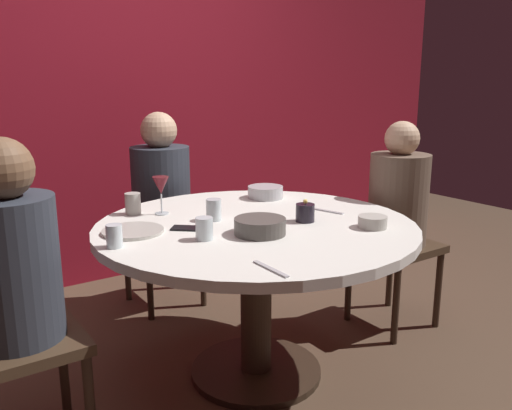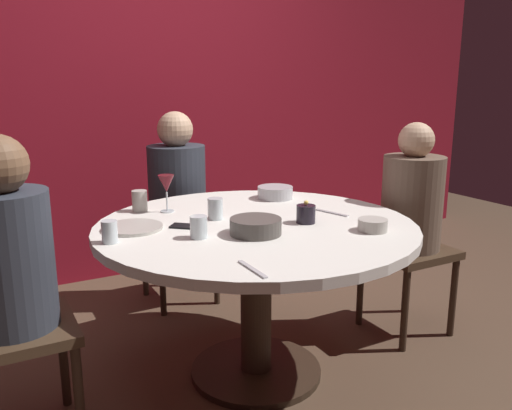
% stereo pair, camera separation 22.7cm
% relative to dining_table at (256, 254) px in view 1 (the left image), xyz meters
% --- Properties ---
extents(ground_plane, '(8.00, 8.00, 0.00)m').
position_rel_dining_table_xyz_m(ground_plane, '(0.00, 0.00, -0.58)').
color(ground_plane, '#4C3828').
extents(back_wall, '(6.00, 0.10, 2.60)m').
position_rel_dining_table_xyz_m(back_wall, '(0.00, 1.62, 0.72)').
color(back_wall, maroon).
rests_on(back_wall, ground).
extents(dining_table, '(1.39, 1.39, 0.72)m').
position_rel_dining_table_xyz_m(dining_table, '(0.00, 0.00, 0.00)').
color(dining_table, silver).
rests_on(dining_table, ground).
extents(seated_diner_left, '(0.40, 0.40, 1.16)m').
position_rel_dining_table_xyz_m(seated_diner_left, '(-0.98, 0.00, 0.13)').
color(seated_diner_left, '#3F2D1E').
rests_on(seated_diner_left, ground).
extents(seated_diner_back, '(0.40, 0.40, 1.15)m').
position_rel_dining_table_xyz_m(seated_diner_back, '(0.00, 0.97, 0.13)').
color(seated_diner_back, '#3F2D1E').
rests_on(seated_diner_back, ground).
extents(seated_diner_right, '(0.40, 0.40, 1.12)m').
position_rel_dining_table_xyz_m(seated_diner_right, '(0.92, 0.00, 0.11)').
color(seated_diner_right, '#3F2D1E').
rests_on(seated_diner_right, ground).
extents(candle_holder, '(0.08, 0.08, 0.10)m').
position_rel_dining_table_xyz_m(candle_holder, '(0.19, -0.10, 0.18)').
color(candle_holder, black).
rests_on(candle_holder, dining_table).
extents(wine_glass, '(0.08, 0.08, 0.18)m').
position_rel_dining_table_xyz_m(wine_glass, '(-0.27, 0.37, 0.27)').
color(wine_glass, silver).
rests_on(wine_glass, dining_table).
extents(dinner_plate, '(0.25, 0.25, 0.01)m').
position_rel_dining_table_xyz_m(dinner_plate, '(-0.50, 0.16, 0.15)').
color(dinner_plate, '#B2ADA3').
rests_on(dinner_plate, dining_table).
extents(cell_phone, '(0.15, 0.15, 0.01)m').
position_rel_dining_table_xyz_m(cell_phone, '(-0.29, 0.08, 0.15)').
color(cell_phone, black).
rests_on(cell_phone, dining_table).
extents(bowl_serving_large, '(0.18, 0.18, 0.06)m').
position_rel_dining_table_xyz_m(bowl_serving_large, '(0.32, 0.38, 0.17)').
color(bowl_serving_large, '#B7B7BC').
rests_on(bowl_serving_large, dining_table).
extents(bowl_salad_center, '(0.12, 0.12, 0.05)m').
position_rel_dining_table_xyz_m(bowl_salad_center, '(0.36, -0.34, 0.17)').
color(bowl_salad_center, '#B2ADA3').
rests_on(bowl_salad_center, dining_table).
extents(bowl_small_white, '(0.21, 0.21, 0.07)m').
position_rel_dining_table_xyz_m(bowl_small_white, '(-0.08, -0.15, 0.17)').
color(bowl_small_white, '#4C4742').
rests_on(bowl_small_white, dining_table).
extents(cup_near_candle, '(0.06, 0.06, 0.09)m').
position_rel_dining_table_xyz_m(cup_near_candle, '(-0.63, 0.02, 0.18)').
color(cup_near_candle, silver).
rests_on(cup_near_candle, dining_table).
extents(cup_by_left_diner, '(0.07, 0.07, 0.10)m').
position_rel_dining_table_xyz_m(cup_by_left_diner, '(-0.38, 0.45, 0.19)').
color(cup_by_left_diner, '#B2ADA3').
rests_on(cup_by_left_diner, dining_table).
extents(cup_by_right_diner, '(0.07, 0.07, 0.10)m').
position_rel_dining_table_xyz_m(cup_by_right_diner, '(-0.13, 0.14, 0.19)').
color(cup_by_right_diner, silver).
rests_on(cup_by_right_diner, dining_table).
extents(cup_center_front, '(0.07, 0.07, 0.09)m').
position_rel_dining_table_xyz_m(cup_center_front, '(-0.30, -0.09, 0.19)').
color(cup_center_front, silver).
rests_on(cup_center_front, dining_table).
extents(fork_near_plate, '(0.02, 0.18, 0.01)m').
position_rel_dining_table_xyz_m(fork_near_plate, '(-0.29, -0.51, 0.14)').
color(fork_near_plate, '#B7B7BC').
rests_on(fork_near_plate, dining_table).
extents(knife_near_plate, '(0.07, 0.18, 0.01)m').
position_rel_dining_table_xyz_m(knife_near_plate, '(0.39, -0.02, 0.14)').
color(knife_near_plate, '#B7B7BC').
rests_on(knife_near_plate, dining_table).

